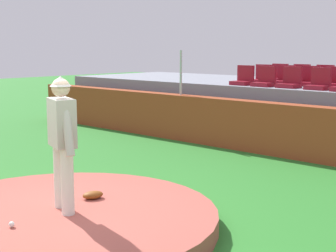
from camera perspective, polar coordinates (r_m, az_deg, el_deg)
name	(u,v)px	position (r m, az deg, el deg)	size (l,w,h in m)	color
ground_plane	(60,229)	(7.00, -12.05, -11.24)	(60.00, 60.00, 0.00)	#2B7A29
pitchers_mound	(60,220)	(6.96, -12.08, -10.32)	(4.20, 4.20, 0.24)	#AB5246
pitcher	(62,134)	(6.70, -11.82, -0.87)	(0.81, 0.41, 1.78)	white
baseball	(12,225)	(6.47, -17.18, -10.54)	(0.07, 0.07, 0.07)	white
fielding_glove	(93,195)	(7.37, -8.45, -7.69)	(0.30, 0.20, 0.11)	brown
brick_barrier	(290,131)	(11.30, 13.61, -0.54)	(17.70, 0.40, 1.16)	#973E21
fence_post_left	(181,73)	(13.02, 1.45, 6.02)	(0.06, 0.06, 1.14)	silver
stadium_chair_0	(243,79)	(13.29, 8.47, 5.27)	(0.48, 0.44, 0.50)	maroon
stadium_chair_1	(265,80)	(12.88, 10.85, 5.10)	(0.48, 0.44, 0.50)	maroon
stadium_chair_2	(290,81)	(12.58, 13.59, 4.92)	(0.48, 0.44, 0.50)	maroon
stadium_chair_3	(319,83)	(12.22, 16.62, 4.69)	(0.48, 0.44, 0.50)	maroon
stadium_chair_7	(262,77)	(14.04, 10.50, 5.41)	(0.48, 0.44, 0.50)	maroon
stadium_chair_8	(285,78)	(13.65, 12.98, 5.24)	(0.48, 0.44, 0.50)	maroon
stadium_chair_9	(309,80)	(13.31, 15.58, 5.05)	(0.48, 0.44, 0.50)	maroon
stadium_chair_10	(333,81)	(13.01, 18.10, 4.86)	(0.48, 0.44, 0.50)	maroon
stadium_chair_14	(278,76)	(14.77, 12.28, 5.52)	(0.48, 0.44, 0.50)	maroon
stadium_chair_15	(300,77)	(14.47, 14.60, 5.37)	(0.48, 0.44, 0.50)	maroon
stadium_chair_16	(323,78)	(14.13, 17.05, 5.19)	(0.48, 0.44, 0.50)	maroon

